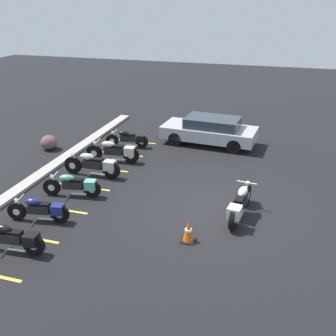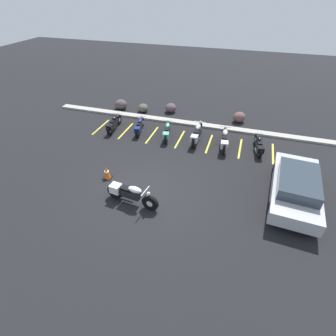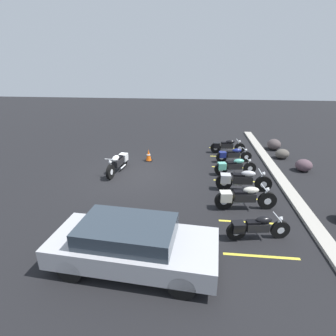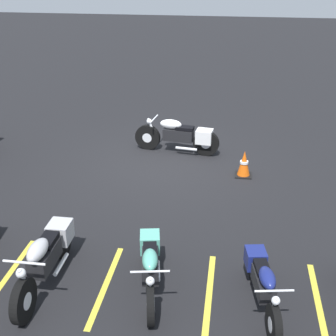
# 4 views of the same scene
# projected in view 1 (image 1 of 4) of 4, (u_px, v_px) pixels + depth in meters

# --- Properties ---
(ground) EXTENTS (60.00, 60.00, 0.00)m
(ground) POSITION_uv_depth(u_px,v_px,m) (217.00, 209.00, 12.80)
(ground) COLOR black
(motorcycle_white_featured) EXTENTS (2.32, 0.72, 0.92)m
(motorcycle_white_featured) POSITION_uv_depth(u_px,v_px,m) (240.00, 204.00, 12.08)
(motorcycle_white_featured) COLOR black
(motorcycle_white_featured) RESTS_ON ground
(parked_bike_0) EXTENTS (0.58, 2.06, 0.81)m
(parked_bike_0) POSITION_uv_depth(u_px,v_px,m) (12.00, 238.00, 10.47)
(parked_bike_0) COLOR black
(parked_bike_0) RESTS_ON ground
(parked_bike_1) EXTENTS (0.67, 1.94, 0.77)m
(parked_bike_1) POSITION_uv_depth(u_px,v_px,m) (41.00, 209.00, 11.93)
(parked_bike_1) COLOR black
(parked_bike_1) RESTS_ON ground
(parked_bike_2) EXTENTS (0.71, 2.03, 0.80)m
(parked_bike_2) POSITION_uv_depth(u_px,v_px,m) (74.00, 185.00, 13.44)
(parked_bike_2) COLOR black
(parked_bike_2) RESTS_ON ground
(parked_bike_3) EXTENTS (0.65, 2.31, 0.91)m
(parked_bike_3) POSITION_uv_depth(u_px,v_px,m) (94.00, 165.00, 14.93)
(parked_bike_3) COLOR black
(parked_bike_3) RESTS_ON ground
(parked_bike_4) EXTENTS (0.68, 2.27, 0.89)m
(parked_bike_4) POSITION_uv_depth(u_px,v_px,m) (115.00, 151.00, 16.26)
(parked_bike_4) COLOR black
(parked_bike_4) RESTS_ON ground
(parked_bike_5) EXTENTS (0.67, 1.95, 0.77)m
(parked_bike_5) POSITION_uv_depth(u_px,v_px,m) (129.00, 139.00, 17.88)
(parked_bike_5) COLOR black
(parked_bike_5) RESTS_ON ground
(car_silver) EXTENTS (2.12, 4.42, 1.29)m
(car_silver) POSITION_uv_depth(u_px,v_px,m) (210.00, 130.00, 18.18)
(car_silver) COLOR black
(car_silver) RESTS_ON ground
(concrete_curb) EXTENTS (18.00, 0.50, 0.12)m
(concrete_curb) POSITION_uv_depth(u_px,v_px,m) (32.00, 180.00, 14.63)
(concrete_curb) COLOR #A8A399
(concrete_curb) RESTS_ON ground
(landscape_rock_0) EXTENTS (1.06, 1.07, 0.65)m
(landscape_rock_0) POSITION_uv_depth(u_px,v_px,m) (49.00, 142.00, 17.67)
(landscape_rock_0) COLOR brown
(landscape_rock_0) RESTS_ON ground
(traffic_cone) EXTENTS (0.40, 0.40, 0.65)m
(traffic_cone) POSITION_uv_depth(u_px,v_px,m) (188.00, 232.00, 10.99)
(traffic_cone) COLOR black
(traffic_cone) RESTS_ON ground
(stall_line_1) EXTENTS (0.10, 2.10, 0.00)m
(stall_line_1) POSITION_uv_depth(u_px,v_px,m) (27.00, 237.00, 11.29)
(stall_line_1) COLOR gold
(stall_line_1) RESTS_ON ground
(stall_line_2) EXTENTS (0.10, 2.10, 0.00)m
(stall_line_2) POSITION_uv_depth(u_px,v_px,m) (58.00, 209.00, 12.78)
(stall_line_2) COLOR gold
(stall_line_2) RESTS_ON ground
(stall_line_3) EXTENTS (0.10, 2.10, 0.00)m
(stall_line_3) POSITION_uv_depth(u_px,v_px,m) (83.00, 187.00, 14.28)
(stall_line_3) COLOR gold
(stall_line_3) RESTS_ON ground
(stall_line_4) EXTENTS (0.10, 2.10, 0.00)m
(stall_line_4) POSITION_uv_depth(u_px,v_px,m) (104.00, 169.00, 15.77)
(stall_line_4) COLOR gold
(stall_line_4) RESTS_ON ground
(stall_line_5) EXTENTS (0.10, 2.10, 0.00)m
(stall_line_5) POSITION_uv_depth(u_px,v_px,m) (121.00, 154.00, 17.26)
(stall_line_5) COLOR gold
(stall_line_5) RESTS_ON ground
(stall_line_6) EXTENTS (0.10, 2.10, 0.00)m
(stall_line_6) POSITION_uv_depth(u_px,v_px,m) (135.00, 141.00, 18.76)
(stall_line_6) COLOR gold
(stall_line_6) RESTS_ON ground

